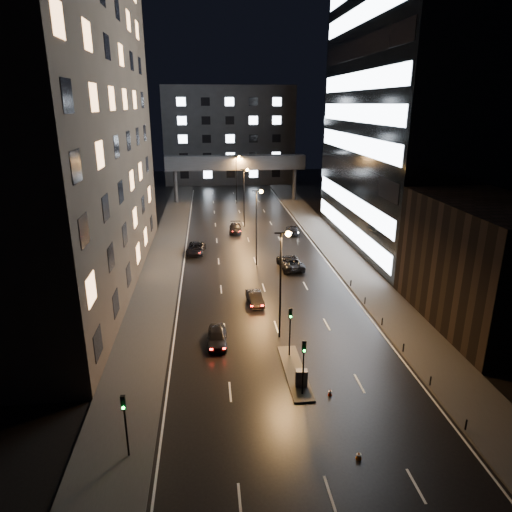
# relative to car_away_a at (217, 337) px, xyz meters

# --- Properties ---
(ground) EXTENTS (160.00, 160.00, 0.00)m
(ground) POSITION_rel_car_away_a_xyz_m (5.77, 32.73, -0.73)
(ground) COLOR black
(ground) RESTS_ON ground
(sidewalk_left) EXTENTS (5.00, 110.00, 0.15)m
(sidewalk_left) POSITION_rel_car_away_a_xyz_m (-6.73, 27.73, -0.65)
(sidewalk_left) COLOR #383533
(sidewalk_left) RESTS_ON ground
(sidewalk_right) EXTENTS (5.00, 110.00, 0.15)m
(sidewalk_right) POSITION_rel_car_away_a_xyz_m (18.27, 27.73, -0.65)
(sidewalk_right) COLOR #383533
(sidewalk_right) RESTS_ON ground
(building_left) EXTENTS (15.00, 48.00, 40.00)m
(building_left) POSITION_rel_car_away_a_xyz_m (-16.73, 16.73, 19.27)
(building_left) COLOR #2D2319
(building_left) RESTS_ON ground
(building_right_low) EXTENTS (10.00, 18.00, 12.00)m
(building_right_low) POSITION_rel_car_away_a_xyz_m (25.77, 1.73, 5.27)
(building_right_low) COLOR black
(building_right_low) RESTS_ON ground
(building_right_glass) EXTENTS (20.00, 36.00, 45.00)m
(building_right_glass) POSITION_rel_car_away_a_xyz_m (30.77, 28.73, 21.77)
(building_right_glass) COLOR black
(building_right_glass) RESTS_ON ground
(building_far) EXTENTS (34.00, 14.00, 25.00)m
(building_far) POSITION_rel_car_away_a_xyz_m (5.77, 90.73, 11.77)
(building_far) COLOR #333335
(building_far) RESTS_ON ground
(skybridge) EXTENTS (30.00, 3.00, 10.00)m
(skybridge) POSITION_rel_car_away_a_xyz_m (5.77, 62.73, 7.61)
(skybridge) COLOR #333335
(skybridge) RESTS_ON ground
(median_island) EXTENTS (1.60, 8.00, 0.15)m
(median_island) POSITION_rel_car_away_a_xyz_m (6.07, -5.27, -0.65)
(median_island) COLOR #383533
(median_island) RESTS_ON ground
(traffic_signal_near) EXTENTS (0.28, 0.34, 4.40)m
(traffic_signal_near) POSITION_rel_car_away_a_xyz_m (6.07, -2.77, 2.36)
(traffic_signal_near) COLOR black
(traffic_signal_near) RESTS_ON median_island
(traffic_signal_far) EXTENTS (0.28, 0.34, 4.40)m
(traffic_signal_far) POSITION_rel_car_away_a_xyz_m (6.07, -8.27, 2.36)
(traffic_signal_far) COLOR black
(traffic_signal_far) RESTS_ON median_island
(traffic_signal_corner) EXTENTS (0.28, 0.34, 4.40)m
(traffic_signal_corner) POSITION_rel_car_away_a_xyz_m (-5.73, -13.27, 2.21)
(traffic_signal_corner) COLOR black
(traffic_signal_corner) RESTS_ON ground
(bollard_row) EXTENTS (0.12, 25.12, 0.90)m
(bollard_row) POSITION_rel_car_away_a_xyz_m (15.97, -0.77, -0.28)
(bollard_row) COLOR black
(bollard_row) RESTS_ON ground
(streetlight_near) EXTENTS (1.45, 0.50, 10.15)m
(streetlight_near) POSITION_rel_car_away_a_xyz_m (5.93, 0.73, 5.77)
(streetlight_near) COLOR black
(streetlight_near) RESTS_ON ground
(streetlight_mid_a) EXTENTS (1.45, 0.50, 10.15)m
(streetlight_mid_a) POSITION_rel_car_away_a_xyz_m (5.93, 20.73, 5.77)
(streetlight_mid_a) COLOR black
(streetlight_mid_a) RESTS_ON ground
(streetlight_mid_b) EXTENTS (1.45, 0.50, 10.15)m
(streetlight_mid_b) POSITION_rel_car_away_a_xyz_m (5.93, 40.73, 5.77)
(streetlight_mid_b) COLOR black
(streetlight_mid_b) RESTS_ON ground
(streetlight_far) EXTENTS (1.45, 0.50, 10.15)m
(streetlight_far) POSITION_rel_car_away_a_xyz_m (5.93, 60.73, 5.77)
(streetlight_far) COLOR black
(streetlight_far) RESTS_ON ground
(car_away_a) EXTENTS (1.78, 4.30, 1.46)m
(car_away_a) POSITION_rel_car_away_a_xyz_m (0.00, 0.00, 0.00)
(car_away_a) COLOR black
(car_away_a) RESTS_ON ground
(car_away_b) EXTENTS (1.80, 4.11, 1.31)m
(car_away_b) POSITION_rel_car_away_a_xyz_m (4.27, 8.29, -0.07)
(car_away_b) COLOR black
(car_away_b) RESTS_ON ground
(car_away_c) EXTENTS (3.00, 5.49, 1.46)m
(car_away_c) POSITION_rel_car_away_a_xyz_m (-2.38, 26.66, 0.00)
(car_away_c) COLOR black
(car_away_c) RESTS_ON ground
(car_away_d) EXTENTS (2.37, 5.12, 1.45)m
(car_away_d) POSITION_rel_car_away_a_xyz_m (4.01, 37.24, -0.00)
(car_away_d) COLOR black
(car_away_d) RESTS_ON ground
(car_toward_a) EXTENTS (3.22, 6.13, 1.65)m
(car_toward_a) POSITION_rel_car_away_a_xyz_m (10.03, 19.05, 0.09)
(car_toward_a) COLOR black
(car_toward_a) RESTS_ON ground
(car_toward_b) EXTENTS (2.32, 4.77, 1.34)m
(car_toward_b) POSITION_rel_car_away_a_xyz_m (13.38, 35.59, -0.06)
(car_toward_b) COLOR black
(car_toward_b) RESTS_ON ground
(utility_cabinet) EXTENTS (0.95, 0.64, 1.32)m
(utility_cabinet) POSITION_rel_car_away_a_xyz_m (6.18, -7.24, 0.08)
(utility_cabinet) COLOR #434345
(utility_cabinet) RESTS_ON median_island
(cone_a) EXTENTS (0.33, 0.33, 0.50)m
(cone_a) POSITION_rel_car_away_a_xyz_m (8.11, -8.48, -0.48)
(cone_a) COLOR #F0330C
(cone_a) RESTS_ON ground
(cone_b) EXTENTS (0.48, 0.48, 0.49)m
(cone_b) POSITION_rel_car_away_a_xyz_m (8.20, -14.89, -0.49)
(cone_b) COLOR orange
(cone_b) RESTS_ON ground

